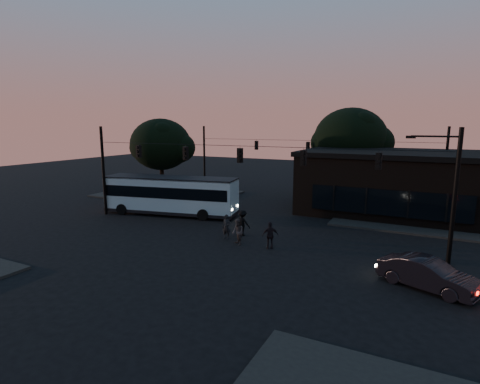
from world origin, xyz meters
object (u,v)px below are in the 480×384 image
at_px(car, 428,274).
at_px(pedestrian_a, 226,227).
at_px(building, 394,182).
at_px(pedestrian_c, 270,235).
at_px(bus, 171,193).
at_px(pedestrian_d, 243,223).
at_px(pedestrian_b, 238,232).

bearing_deg(car, pedestrian_a, 99.81).
height_order(building, car, building).
distance_m(building, pedestrian_c, 15.37).
bearing_deg(pedestrian_a, pedestrian_c, -12.49).
xyz_separation_m(building, bus, (-16.94, -9.46, -0.88)).
bearing_deg(car, pedestrian_d, 93.80).
height_order(building, pedestrian_d, building).
xyz_separation_m(pedestrian_a, pedestrian_d, (0.64, 1.17, 0.07)).
xyz_separation_m(bus, pedestrian_d, (8.31, -2.83, -0.93)).
xyz_separation_m(bus, pedestrian_b, (8.95, -4.83, -0.98)).
bearing_deg(pedestrian_b, bus, -168.00).
relative_size(pedestrian_a, pedestrian_b, 0.99).
bearing_deg(pedestrian_d, pedestrian_b, 115.94).
xyz_separation_m(bus, pedestrian_a, (7.67, -4.00, -1.00)).
bearing_deg(bus, pedestrian_b, -39.66).
distance_m(bus, pedestrian_d, 8.83).
xyz_separation_m(building, pedestrian_a, (-9.27, -13.47, -1.88)).
bearing_deg(pedestrian_c, bus, -55.85).
bearing_deg(pedestrian_a, pedestrian_b, -34.89).
distance_m(car, pedestrian_a, 12.53).
bearing_deg(pedestrian_d, pedestrian_c, 155.37).
bearing_deg(pedestrian_b, pedestrian_a, -172.51).
height_order(bus, pedestrian_c, bus).
relative_size(pedestrian_a, pedestrian_d, 0.92).
xyz_separation_m(building, car, (2.97, -16.14, -1.98)).
relative_size(pedestrian_b, pedestrian_c, 0.97).
bearing_deg(pedestrian_d, pedestrian_a, 69.40).
xyz_separation_m(bus, pedestrian_c, (11.13, -4.64, -0.96)).
distance_m(bus, car, 21.03).
distance_m(car, pedestrian_d, 12.23).
height_order(car, pedestrian_d, pedestrian_d).
relative_size(car, pedestrian_b, 2.62).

